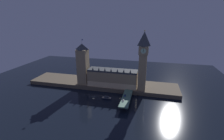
{
  "coord_description": "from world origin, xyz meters",
  "views": [
    {
      "loc": [
        68.22,
        -178.14,
        97.17
      ],
      "look_at": [
        19.77,
        20.0,
        31.95
      ],
      "focal_mm": 26.0,
      "sensor_mm": 36.0,
      "label": 1
    }
  ],
  "objects_px": {
    "car_northbound_lead": "(125,95)",
    "street_lamp_near": "(120,100)",
    "street_lamp_mid": "(131,95)",
    "boat_upstream": "(107,98)",
    "pedestrian_near_rail": "(121,100)",
    "car_northbound_trail": "(123,100)",
    "victoria_tower": "(83,64)",
    "pedestrian_mid_walk": "(131,96)",
    "clock_tower": "(143,60)"
  },
  "relations": [
    {
      "from": "car_northbound_lead",
      "to": "street_lamp_near",
      "type": "bearing_deg",
      "value": -98.21
    },
    {
      "from": "street_lamp_mid",
      "to": "boat_upstream",
      "type": "distance_m",
      "value": 32.39
    },
    {
      "from": "car_northbound_lead",
      "to": "boat_upstream",
      "type": "height_order",
      "value": "car_northbound_lead"
    },
    {
      "from": "car_northbound_lead",
      "to": "pedestrian_near_rail",
      "type": "bearing_deg",
      "value": -99.5
    },
    {
      "from": "pedestrian_near_rail",
      "to": "car_northbound_lead",
      "type": "bearing_deg",
      "value": 80.5
    },
    {
      "from": "car_northbound_lead",
      "to": "pedestrian_near_rail",
      "type": "xyz_separation_m",
      "value": [
        -2.3,
        -13.74,
        0.33
      ]
    },
    {
      "from": "car_northbound_trail",
      "to": "boat_upstream",
      "type": "relative_size",
      "value": 0.37
    },
    {
      "from": "car_northbound_trail",
      "to": "street_lamp_mid",
      "type": "height_order",
      "value": "street_lamp_mid"
    },
    {
      "from": "street_lamp_mid",
      "to": "car_northbound_trail",
      "type": "bearing_deg",
      "value": -128.97
    },
    {
      "from": "car_northbound_lead",
      "to": "car_northbound_trail",
      "type": "relative_size",
      "value": 0.98
    },
    {
      "from": "pedestrian_near_rail",
      "to": "street_lamp_mid",
      "type": "height_order",
      "value": "street_lamp_mid"
    },
    {
      "from": "street_lamp_near",
      "to": "boat_upstream",
      "type": "relative_size",
      "value": 0.51
    },
    {
      "from": "victoria_tower",
      "to": "street_lamp_mid",
      "type": "distance_m",
      "value": 84.25
    },
    {
      "from": "victoria_tower",
      "to": "pedestrian_mid_walk",
      "type": "bearing_deg",
      "value": -22.03
    },
    {
      "from": "car_northbound_lead",
      "to": "pedestrian_near_rail",
      "type": "distance_m",
      "value": 13.93
    },
    {
      "from": "pedestrian_near_rail",
      "to": "street_lamp_mid",
      "type": "bearing_deg",
      "value": 45.48
    },
    {
      "from": "clock_tower",
      "to": "car_northbound_lead",
      "type": "bearing_deg",
      "value": -123.05
    },
    {
      "from": "car_northbound_trail",
      "to": "street_lamp_mid",
      "type": "relative_size",
      "value": 0.66
    },
    {
      "from": "clock_tower",
      "to": "boat_upstream",
      "type": "xyz_separation_m",
      "value": [
        -41.15,
        -27.67,
        -45.41
      ]
    },
    {
      "from": "car_northbound_lead",
      "to": "car_northbound_trail",
      "type": "xyz_separation_m",
      "value": [
        0.0,
        -13.0,
        0.01
      ]
    },
    {
      "from": "street_lamp_near",
      "to": "car_northbound_lead",
      "type": "bearing_deg",
      "value": 81.79
    },
    {
      "from": "victoria_tower",
      "to": "car_northbound_lead",
      "type": "bearing_deg",
      "value": -24.09
    },
    {
      "from": "car_northbound_lead",
      "to": "boat_upstream",
      "type": "relative_size",
      "value": 0.36
    },
    {
      "from": "car_northbound_lead",
      "to": "pedestrian_near_rail",
      "type": "height_order",
      "value": "pedestrian_near_rail"
    },
    {
      "from": "car_northbound_trail",
      "to": "pedestrian_mid_walk",
      "type": "distance_m",
      "value": 14.74
    },
    {
      "from": "car_northbound_lead",
      "to": "street_lamp_near",
      "type": "height_order",
      "value": "street_lamp_near"
    },
    {
      "from": "clock_tower",
      "to": "pedestrian_near_rail",
      "type": "bearing_deg",
      "value": -116.09
    },
    {
      "from": "car_northbound_trail",
      "to": "pedestrian_near_rail",
      "type": "bearing_deg",
      "value": -162.27
    },
    {
      "from": "street_lamp_near",
      "to": "pedestrian_mid_walk",
      "type": "bearing_deg",
      "value": 62.88
    },
    {
      "from": "pedestrian_mid_walk",
      "to": "street_lamp_near",
      "type": "bearing_deg",
      "value": -117.12
    },
    {
      "from": "boat_upstream",
      "to": "clock_tower",
      "type": "bearing_deg",
      "value": 33.92
    },
    {
      "from": "clock_tower",
      "to": "boat_upstream",
      "type": "height_order",
      "value": "clock_tower"
    },
    {
      "from": "pedestrian_near_rail",
      "to": "street_lamp_near",
      "type": "relative_size",
      "value": 0.28
    },
    {
      "from": "car_northbound_lead",
      "to": "street_lamp_mid",
      "type": "bearing_deg",
      "value": -28.65
    },
    {
      "from": "victoria_tower",
      "to": "boat_upstream",
      "type": "distance_m",
      "value": 62.16
    },
    {
      "from": "pedestrian_mid_walk",
      "to": "street_lamp_mid",
      "type": "relative_size",
      "value": 0.23
    },
    {
      "from": "victoria_tower",
      "to": "street_lamp_near",
      "type": "bearing_deg",
      "value": -37.24
    },
    {
      "from": "car_northbound_trail",
      "to": "street_lamp_mid",
      "type": "bearing_deg",
      "value": 51.03
    },
    {
      "from": "street_lamp_mid",
      "to": "clock_tower",
      "type": "bearing_deg",
      "value": 71.39
    },
    {
      "from": "street_lamp_mid",
      "to": "street_lamp_near",
      "type": "bearing_deg",
      "value": -124.16
    },
    {
      "from": "clock_tower",
      "to": "street_lamp_mid",
      "type": "relative_size",
      "value": 10.93
    },
    {
      "from": "street_lamp_mid",
      "to": "boat_upstream",
      "type": "xyz_separation_m",
      "value": [
        -30.55,
        3.83,
        -10.06
      ]
    },
    {
      "from": "car_northbound_lead",
      "to": "pedestrian_mid_walk",
      "type": "xyz_separation_m",
      "value": [
        6.89,
        0.02,
        0.22
      ]
    },
    {
      "from": "victoria_tower",
      "to": "pedestrian_mid_walk",
      "type": "xyz_separation_m",
      "value": [
        73.21,
        -29.63,
        -27.02
      ]
    },
    {
      "from": "boat_upstream",
      "to": "car_northbound_trail",
      "type": "bearing_deg",
      "value": -28.91
    },
    {
      "from": "car_northbound_trail",
      "to": "pedestrian_near_rail",
      "type": "distance_m",
      "value": 2.43
    },
    {
      "from": "car_northbound_trail",
      "to": "victoria_tower",
      "type": "bearing_deg",
      "value": 147.25
    },
    {
      "from": "pedestrian_near_rail",
      "to": "boat_upstream",
      "type": "height_order",
      "value": "pedestrian_near_rail"
    },
    {
      "from": "pedestrian_mid_walk",
      "to": "pedestrian_near_rail",
      "type": "bearing_deg",
      "value": -123.74
    },
    {
      "from": "pedestrian_mid_walk",
      "to": "street_lamp_near",
      "type": "distance_m",
      "value": 21.29
    }
  ]
}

